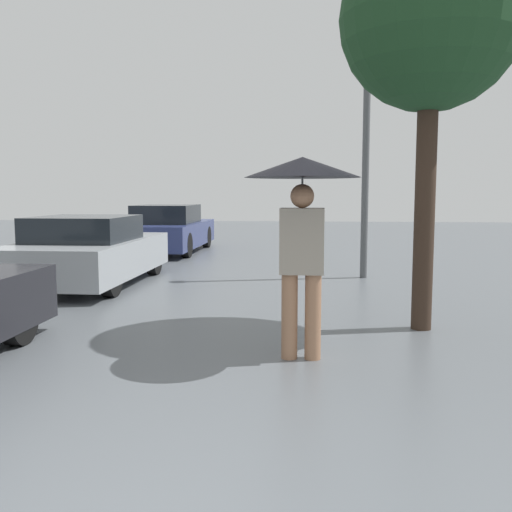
{
  "coord_description": "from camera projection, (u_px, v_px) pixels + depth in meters",
  "views": [
    {
      "loc": [
        0.5,
        -1.91,
        1.61
      ],
      "look_at": [
        -0.02,
        3.51,
        1.0
      ],
      "focal_mm": 40.0,
      "sensor_mm": 36.0,
      "label": 1
    }
  ],
  "objects": [
    {
      "name": "parked_car_middle",
      "position": [
        88.0,
        252.0,
        10.0
      ],
      "size": [
        1.82,
        3.91,
        1.2
      ],
      "color": "#9EA3A8",
      "rests_on": "ground_plane"
    },
    {
      "name": "tree",
      "position": [
        431.0,
        22.0,
        6.37
      ],
      "size": [
        2.05,
        2.05,
        4.56
      ],
      "color": "#38281E",
      "rests_on": "ground_plane"
    },
    {
      "name": "pedestrian",
      "position": [
        302.0,
        200.0,
        5.37
      ],
      "size": [
        1.1,
        1.1,
        1.94
      ],
      "color": "#9E7051",
      "rests_on": "ground_plane"
    },
    {
      "name": "parked_car_farthest",
      "position": [
        169.0,
        230.0,
        15.42
      ],
      "size": [
        1.74,
        4.34,
        1.28
      ],
      "color": "navy",
      "rests_on": "ground_plane"
    },
    {
      "name": "street_lamp",
      "position": [
        366.0,
        122.0,
        10.49
      ],
      "size": [
        0.28,
        0.28,
        4.96
      ],
      "color": "#515456",
      "rests_on": "ground_plane"
    }
  ]
}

